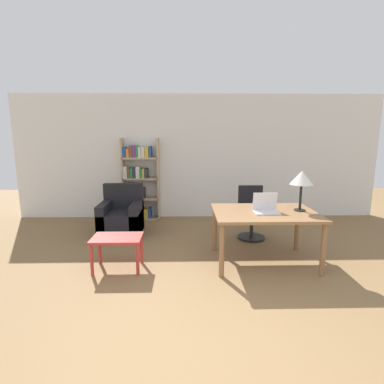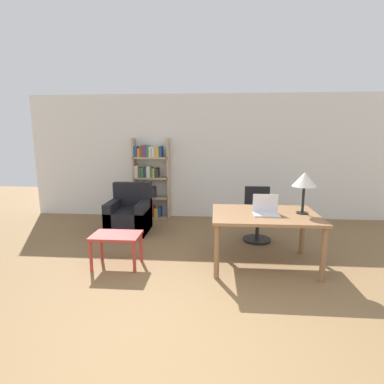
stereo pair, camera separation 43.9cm
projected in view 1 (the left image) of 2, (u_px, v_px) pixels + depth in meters
ground_plane at (222, 365)px, 2.43m from camera, size 16.00×16.00×0.00m
wall_back at (198, 157)px, 6.62m from camera, size 8.00×0.06×2.70m
desk at (264, 218)px, 4.29m from camera, size 1.45×1.05×0.76m
laptop at (266, 208)px, 4.22m from camera, size 0.35×0.26×0.27m
table_lamp at (302, 179)px, 4.24m from camera, size 0.33×0.33×0.58m
office_chair at (251, 214)px, 5.38m from camera, size 0.48×0.48×0.94m
side_table_blue at (117, 242)px, 4.10m from camera, size 0.67×0.45×0.47m
armchair at (122, 218)px, 5.65m from camera, size 0.75×0.79×0.91m
bookshelf at (138, 182)px, 6.51m from camera, size 0.79×0.28×1.77m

